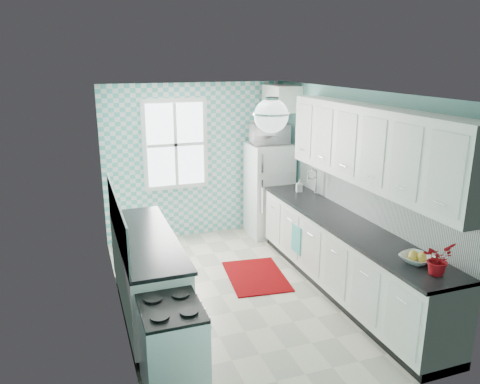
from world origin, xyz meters
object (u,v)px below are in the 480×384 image
object	(u,v)px
fridge	(269,190)
stove	(173,346)
sink	(304,197)
microwave	(270,134)
ceiling_light	(271,115)
fruit_bowl	(417,259)
potted_plant	(438,259)

from	to	relation	value
fridge	stove	size ratio (longest dim) A/B	1.91
sink	microwave	distance (m)	1.33
ceiling_light	stove	distance (m)	2.35
sink	fruit_bowl	bearing A→B (deg)	-94.09
ceiling_light	potted_plant	bearing A→B (deg)	-43.37
ceiling_light	microwave	size ratio (longest dim) A/B	0.60
microwave	fridge	bearing A→B (deg)	57.66
potted_plant	microwave	bearing A→B (deg)	91.38
fruit_bowl	ceiling_light	bearing A→B (deg)	144.18
fridge	fruit_bowl	bearing A→B (deg)	-85.74
stove	fruit_bowl	xyz separation A→B (m)	(2.40, -0.19, 0.56)
sink	microwave	size ratio (longest dim) A/B	0.92
fridge	fruit_bowl	distance (m)	3.47
stove	sink	size ratio (longest dim) A/B	1.51
fridge	fruit_bowl	world-z (taller)	fridge
ceiling_light	potted_plant	size ratio (longest dim) A/B	1.14
ceiling_light	fridge	distance (m)	3.22
sink	potted_plant	distance (m)	2.65
sink	fruit_bowl	size ratio (longest dim) A/B	1.74
potted_plant	ceiling_light	bearing A→B (deg)	136.63
stove	sink	bearing A→B (deg)	44.94
sink	ceiling_light	bearing A→B (deg)	-132.48
fruit_bowl	fridge	bearing A→B (deg)	91.49
ceiling_light	fruit_bowl	size ratio (longest dim) A/B	1.15
stove	microwave	xyz separation A→B (m)	(2.31, 3.27, 1.27)
fridge	microwave	size ratio (longest dim) A/B	2.65
fridge	potted_plant	size ratio (longest dim) A/B	5.01
fridge	stove	world-z (taller)	fridge
ceiling_light	microwave	distance (m)	2.89
ceiling_light	sink	size ratio (longest dim) A/B	0.66
potted_plant	sink	bearing A→B (deg)	89.92
fruit_bowl	sink	bearing A→B (deg)	89.91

